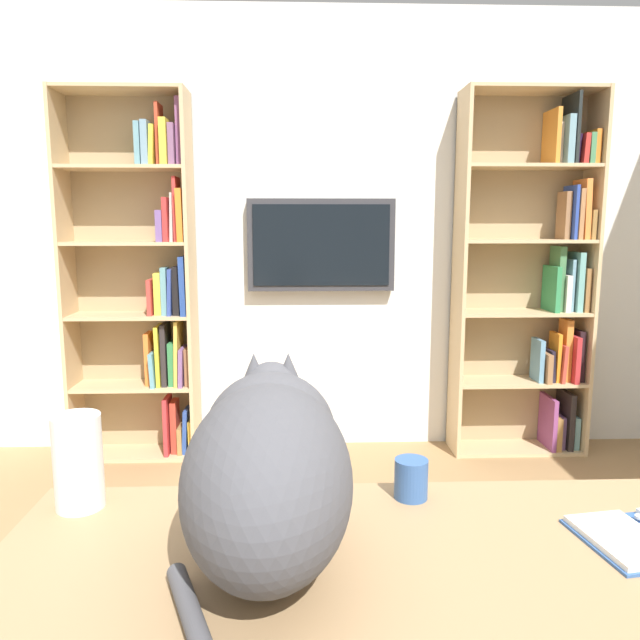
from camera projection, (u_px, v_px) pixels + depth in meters
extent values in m
cube|color=silver|center=(327.00, 235.00, 3.77)|extent=(4.52, 0.06, 2.70)
cube|color=tan|center=(588.00, 277.00, 3.68)|extent=(0.02, 0.28, 2.20)
cube|color=tan|center=(459.00, 277.00, 3.65)|extent=(0.02, 0.28, 2.20)
cube|color=tan|center=(516.00, 275.00, 3.80)|extent=(0.82, 0.01, 2.20)
cube|color=tan|center=(514.00, 448.00, 3.84)|extent=(0.77, 0.27, 0.02)
cube|color=tan|center=(518.00, 381.00, 3.77)|extent=(0.77, 0.27, 0.02)
cube|color=tan|center=(522.00, 312.00, 3.70)|extent=(0.77, 0.27, 0.02)
cube|color=tan|center=(525.00, 241.00, 3.63)|extent=(0.77, 0.27, 0.02)
cube|color=tan|center=(529.00, 167.00, 3.56)|extent=(0.77, 0.27, 0.02)
cube|color=tan|center=(534.00, 90.00, 3.50)|extent=(0.77, 0.27, 0.02)
cube|color=#6D9FA3|center=(571.00, 430.00, 3.84)|extent=(0.03, 0.19, 0.21)
cube|color=#292322|center=(565.00, 419.00, 3.82)|extent=(0.03, 0.22, 0.36)
cube|color=slate|center=(558.00, 430.00, 3.83)|extent=(0.03, 0.16, 0.21)
cube|color=#9D6F3B|center=(553.00, 431.00, 3.82)|extent=(0.03, 0.21, 0.21)
cube|color=#874079|center=(548.00, 421.00, 3.82)|extent=(0.03, 0.24, 0.33)
cube|color=black|center=(577.00, 355.00, 3.75)|extent=(0.04, 0.16, 0.32)
cube|color=#AC292C|center=(570.00, 358.00, 3.74)|extent=(0.03, 0.23, 0.29)
cube|color=orange|center=(565.00, 350.00, 3.73)|extent=(0.04, 0.13, 0.39)
cube|color=#B43F32|center=(559.00, 362.00, 3.75)|extent=(0.03, 0.20, 0.23)
cube|color=orange|center=(555.00, 357.00, 3.74)|extent=(0.02, 0.15, 0.30)
cube|color=black|center=(549.00, 365.00, 3.74)|extent=(0.03, 0.15, 0.20)
cube|color=#946842|center=(543.00, 366.00, 3.75)|extent=(0.03, 0.23, 0.18)
cube|color=#5E8FAF|center=(537.00, 360.00, 3.74)|extent=(0.03, 0.16, 0.26)
cube|color=olive|center=(582.00, 289.00, 3.68)|extent=(0.03, 0.17, 0.26)
cube|color=#65A29E|center=(575.00, 282.00, 3.68)|extent=(0.03, 0.18, 0.36)
cube|color=#6B98AE|center=(569.00, 285.00, 3.69)|extent=(0.02, 0.13, 0.32)
cube|color=beige|center=(564.00, 293.00, 3.67)|extent=(0.03, 0.15, 0.22)
cube|color=#43784A|center=(557.00, 279.00, 3.69)|extent=(0.04, 0.16, 0.39)
cube|color=#2F854E|center=(551.00, 289.00, 3.68)|extent=(0.03, 0.22, 0.28)
cube|color=olive|center=(586.00, 225.00, 3.63)|extent=(0.03, 0.22, 0.17)
cube|color=orange|center=(582.00, 210.00, 3.61)|extent=(0.04, 0.19, 0.35)
cube|color=#A36F45|center=(576.00, 214.00, 3.60)|extent=(0.03, 0.18, 0.30)
cube|color=#2A459F|center=(570.00, 213.00, 3.61)|extent=(0.02, 0.19, 0.32)
cube|color=#926642|center=(564.00, 216.00, 3.62)|extent=(0.03, 0.14, 0.28)
cube|color=orange|center=(592.00, 148.00, 3.54)|extent=(0.03, 0.16, 0.20)
cube|color=#437F52|center=(585.00, 150.00, 3.54)|extent=(0.03, 0.21, 0.17)
cube|color=red|center=(579.00, 150.00, 3.54)|extent=(0.03, 0.21, 0.17)
cube|color=#25132E|center=(574.00, 150.00, 3.55)|extent=(0.03, 0.15, 0.17)
cube|color=black|center=(570.00, 130.00, 3.53)|extent=(0.02, 0.23, 0.40)
cube|color=#6C97A5|center=(564.00, 141.00, 3.53)|extent=(0.04, 0.21, 0.27)
cube|color=beige|center=(557.00, 144.00, 3.55)|extent=(0.02, 0.12, 0.24)
cube|color=orange|center=(551.00, 138.00, 3.55)|extent=(0.03, 0.22, 0.32)
cube|color=tan|center=(191.00, 280.00, 3.60)|extent=(0.02, 0.28, 2.18)
cube|color=tan|center=(67.00, 280.00, 3.57)|extent=(0.02, 0.28, 2.18)
cube|color=tan|center=(135.00, 278.00, 3.72)|extent=(0.75, 0.01, 2.18)
cube|color=tan|center=(138.00, 453.00, 3.75)|extent=(0.71, 0.27, 0.02)
cube|color=tan|center=(135.00, 386.00, 3.68)|extent=(0.71, 0.27, 0.02)
cube|color=tan|center=(131.00, 316.00, 3.62)|extent=(0.71, 0.27, 0.02)
cube|color=tan|center=(128.00, 243.00, 3.55)|extent=(0.71, 0.27, 0.02)
cube|color=tan|center=(124.00, 168.00, 3.48)|extent=(0.71, 0.27, 0.02)
cube|color=tan|center=(120.00, 90.00, 3.41)|extent=(0.71, 0.27, 0.02)
cube|color=gold|center=(191.00, 436.00, 3.74)|extent=(0.02, 0.12, 0.21)
cube|color=#2B4A9B|center=(186.00, 430.00, 3.74)|extent=(0.04, 0.15, 0.27)
cube|color=olive|center=(182.00, 438.00, 3.75)|extent=(0.03, 0.17, 0.17)
cube|color=#BA3A2B|center=(175.00, 426.00, 3.73)|extent=(0.04, 0.13, 0.33)
cube|color=#BA2F34|center=(168.00, 425.00, 3.71)|extent=(0.03, 0.18, 0.35)
cube|color=#956140|center=(188.00, 366.00, 3.67)|extent=(0.03, 0.15, 0.23)
cube|color=slate|center=(183.00, 366.00, 3.66)|extent=(0.03, 0.20, 0.23)
cube|color=gold|center=(179.00, 352.00, 3.66)|extent=(0.03, 0.20, 0.40)
cube|color=#327F46|center=(173.00, 363.00, 3.67)|extent=(0.04, 0.15, 0.26)
cube|color=#2A2526|center=(166.00, 354.00, 3.66)|extent=(0.03, 0.18, 0.38)
cube|color=gold|center=(160.00, 355.00, 3.65)|extent=(0.03, 0.19, 0.37)
cube|color=#5993A7|center=(155.00, 368.00, 3.66)|extent=(0.03, 0.22, 0.21)
cube|color=orange|center=(149.00, 358.00, 3.67)|extent=(0.03, 0.14, 0.32)
cube|color=navy|center=(185.00, 285.00, 3.59)|extent=(0.04, 0.22, 0.35)
cube|color=black|center=(178.00, 290.00, 3.60)|extent=(0.04, 0.16, 0.29)
cube|color=#304491|center=(172.00, 292.00, 3.59)|extent=(0.03, 0.19, 0.27)
cube|color=#5F959C|center=(165.00, 291.00, 3.58)|extent=(0.03, 0.13, 0.28)
cube|color=gold|center=(160.00, 293.00, 3.61)|extent=(0.04, 0.15, 0.25)
cube|color=#C33932|center=(152.00, 297.00, 3.60)|extent=(0.02, 0.18, 0.21)
cube|color=orange|center=(182.00, 215.00, 3.52)|extent=(0.04, 0.22, 0.30)
cube|color=#C23431|center=(177.00, 210.00, 3.52)|extent=(0.02, 0.17, 0.37)
cube|color=beige|center=(173.00, 217.00, 3.54)|extent=(0.03, 0.14, 0.28)
cube|color=#B22F2E|center=(168.00, 220.00, 3.53)|extent=(0.03, 0.20, 0.25)
cube|color=#6E5091|center=(162.00, 226.00, 3.53)|extent=(0.04, 0.18, 0.18)
cube|color=#864B79|center=(180.00, 132.00, 3.46)|extent=(0.03, 0.12, 0.38)
cube|color=#7B527A|center=(173.00, 145.00, 3.45)|extent=(0.03, 0.16, 0.23)
cube|color=gold|center=(166.00, 143.00, 3.45)|extent=(0.04, 0.22, 0.26)
cube|color=#B63E27|center=(159.00, 135.00, 3.46)|extent=(0.02, 0.15, 0.35)
cube|color=gold|center=(154.00, 146.00, 3.47)|extent=(0.04, 0.19, 0.22)
cube|color=#6E91A6|center=(147.00, 144.00, 3.45)|extent=(0.04, 0.18, 0.25)
cube|color=#6194A1|center=(141.00, 145.00, 3.46)|extent=(0.03, 0.21, 0.24)
cube|color=#333338|center=(321.00, 245.00, 3.70)|extent=(0.90, 0.06, 0.56)
cube|color=black|center=(321.00, 245.00, 3.67)|extent=(0.83, 0.01, 0.49)
cube|color=#A37F56|center=(393.00, 556.00, 1.22)|extent=(1.61, 0.63, 0.03)
ellipsoid|color=#4C4C51|center=(268.00, 478.00, 1.15)|extent=(0.32, 0.56, 0.35)
ellipsoid|color=#4C4C51|center=(270.00, 434.00, 1.26)|extent=(0.27, 0.31, 0.26)
sphere|color=#4C4C51|center=(271.00, 393.00, 1.32)|extent=(0.14, 0.14, 0.14)
cone|color=#4C4C51|center=(288.00, 370.00, 1.31)|extent=(0.06, 0.06, 0.07)
cone|color=#4C4C51|center=(254.00, 370.00, 1.31)|extent=(0.06, 0.06, 0.07)
cone|color=beige|center=(288.00, 373.00, 1.31)|extent=(0.03, 0.03, 0.05)
cone|color=beige|center=(254.00, 373.00, 1.31)|extent=(0.03, 0.03, 0.05)
cylinder|color=#4C4C51|center=(199.00, 638.00, 0.93)|extent=(0.18, 0.38, 0.04)
cube|color=#335999|center=(623.00, 543.00, 1.24)|extent=(0.18, 0.24, 0.01)
cube|color=white|center=(623.00, 539.00, 1.24)|extent=(0.17, 0.23, 0.01)
cylinder|color=silver|center=(640.00, 517.00, 1.32)|extent=(0.02, 0.02, 0.01)
cylinder|color=white|center=(78.00, 462.00, 1.39)|extent=(0.11, 0.11, 0.22)
cylinder|color=#335999|center=(411.00, 479.00, 1.44)|extent=(0.08, 0.08, 0.10)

